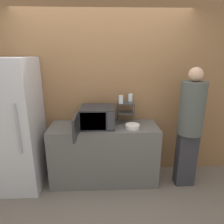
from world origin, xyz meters
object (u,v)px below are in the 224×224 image
Objects in this scene: person at (190,123)px; refrigerator at (15,126)px; glass_front_left at (121,100)px; bowl at (133,126)px; microwave at (96,117)px; glass_back_right at (130,97)px; dish_rack at (126,108)px.

person is 0.94× the size of refrigerator.
refrigerator is at bearing -174.62° from glass_front_left.
microwave is at bearing 171.41° from bowl.
bowl is (0.51, -0.08, -0.12)m from microwave.
glass_back_right is at bearing 39.69° from glass_front_left.
glass_back_right is at bearing 9.24° from refrigerator.
glass_front_left is 0.06× the size of refrigerator.
microwave is 0.60m from glass_back_right.
refrigerator reaches higher than person.
person is (0.79, -0.04, 0.06)m from bowl.
glass_front_left is at bearing 130.04° from bowl.
dish_rack is 1.59× the size of bowl.
microwave is 3.90× the size of bowl.
microwave is at bearing 174.72° from person.
dish_rack is at bearing 106.85° from bowl.
glass_front_left is 1.53m from refrigerator.
person is at bearing -13.43° from glass_front_left.
bowl is (0.00, -0.31, -0.35)m from glass_back_right.
glass_back_right is 0.91m from person.
dish_rack is 0.17× the size of refrigerator.
glass_front_left is (0.35, 0.11, 0.23)m from microwave.
person is at bearing -3.16° from bowl.
bowl is 0.11× the size of refrigerator.
glass_front_left is at bearing 16.74° from microwave.
refrigerator is (-1.64, 0.04, 0.01)m from bowl.
person reaches higher than glass_back_right.
glass_front_left is 1.00× the size of glass_back_right.
dish_rack is at bearing 38.44° from glass_front_left.
microwave is at bearing -158.64° from dish_rack.
dish_rack is 0.18m from glass_back_right.
microwave is 0.43m from glass_front_left.
bowl is at bearing -89.87° from glass_back_right.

